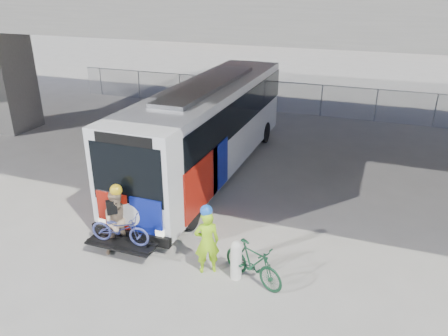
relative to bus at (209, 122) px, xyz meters
The scene contains 8 objects.
ground 3.74m from the bus, 49.69° to the right, with size 160.00×160.00×0.00m, color #9E9991.
bus is the anchor object (origin of this frame).
overpass 5.14m from the bus, 39.39° to the left, with size 40.00×16.00×7.95m.
chainlink_fence 9.87m from the bus, 78.28° to the left, with size 30.00×0.06×30.00m.
bollard 7.30m from the bus, 62.28° to the right, with size 0.29×0.29×1.12m.
cyclist_hivis 6.90m from the bus, 68.40° to the right, with size 0.80×0.72×2.01m.
cyclist_tan 6.42m from the bus, 91.56° to the right, with size 1.20×1.19×2.15m.
bike_parked 7.53m from the bus, 59.10° to the right, with size 0.53×1.89×1.13m, color #154127.
Camera 1 is at (4.35, -12.97, 7.24)m, focal length 35.00 mm.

